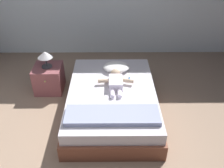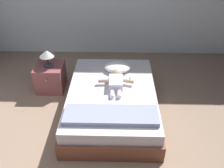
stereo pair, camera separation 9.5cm
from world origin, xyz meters
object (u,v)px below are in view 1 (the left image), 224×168
nightstand (49,78)px  lamp (45,56)px  bed (112,101)px  pillow (116,67)px  baby (116,81)px  toothbrush (130,79)px

nightstand → lamp: lamp is taller
bed → pillow: pillow is taller
pillow → baby: (-0.02, -0.42, 0.00)m
toothbrush → lamp: bearing=166.4°
baby → toothbrush: bearing=32.3°
baby → toothbrush: 0.27m
nightstand → baby: bearing=-22.5°
baby → nightstand: (-1.13, 0.47, -0.25)m
bed → toothbrush: (0.28, 0.27, 0.22)m
pillow → nightstand: 1.18m
baby → nightstand: size_ratio=1.23×
baby → lamp: size_ratio=2.15×
baby → lamp: 1.24m
nightstand → lamp: 0.44m
bed → pillow: bearing=82.2°
bed → pillow: (0.08, 0.55, 0.27)m
lamp → nightstand: bearing=-90.0°
nightstand → pillow: bearing=-2.3°
bed → pillow: 0.62m
pillow → toothbrush: bearing=-54.5°
bed → lamp: bearing=150.9°
bed → lamp: 1.31m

